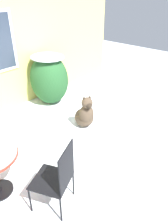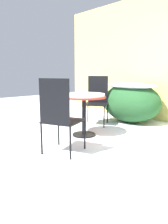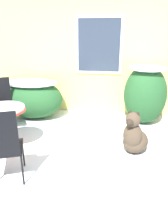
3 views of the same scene
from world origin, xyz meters
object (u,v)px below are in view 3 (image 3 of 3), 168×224
Objects in this scene: patio_table at (3,114)px; patio_chair_near_table at (1,103)px; dog at (134,137)px; patio_chair_far_side at (2,145)px.

patio_chair_near_table reaches higher than patio_table.
dog is (2.65, -0.63, -0.26)m from patio_chair_near_table.
dog is at bearing -46.29° from patio_chair_near_table.
patio_table is 0.73× the size of patio_chair_near_table.
patio_chair_far_side is at bearing -62.16° from patio_table.
patio_chair_near_table reaches higher than dog.
patio_table is at bearing -148.04° from dog.
patio_table is 0.97m from patio_chair_far_side.
dog is (2.16, 0.18, -0.33)m from patio_table.
dog is at bearing -171.78° from patio_chair_far_side.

